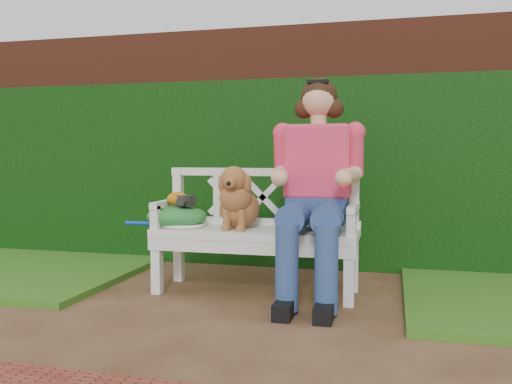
# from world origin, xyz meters

# --- Properties ---
(ground) EXTENTS (60.00, 60.00, 0.00)m
(ground) POSITION_xyz_m (0.00, 0.00, 0.00)
(ground) COLOR #492E18
(brick_wall) EXTENTS (10.00, 0.30, 2.20)m
(brick_wall) POSITION_xyz_m (0.00, 1.90, 1.10)
(brick_wall) COLOR brown
(brick_wall) RESTS_ON ground
(ivy_hedge) EXTENTS (10.00, 0.18, 1.70)m
(ivy_hedge) POSITION_xyz_m (0.00, 1.68, 0.85)
(ivy_hedge) COLOR #15590F
(ivy_hedge) RESTS_ON ground
(garden_bench) EXTENTS (1.65, 0.81, 0.48)m
(garden_bench) POSITION_xyz_m (0.04, 0.68, 0.24)
(garden_bench) COLOR white
(garden_bench) RESTS_ON ground
(seated_woman) EXTENTS (0.78, 0.99, 1.63)m
(seated_woman) POSITION_xyz_m (0.49, 0.66, 0.82)
(seated_woman) COLOR red
(seated_woman) RESTS_ON ground
(dog) EXTENTS (0.34, 0.44, 0.47)m
(dog) POSITION_xyz_m (-0.09, 0.64, 0.71)
(dog) COLOR brown
(dog) RESTS_ON garden_bench
(tennis_racket) EXTENTS (0.70, 0.35, 0.03)m
(tennis_racket) POSITION_xyz_m (-0.56, 0.63, 0.50)
(tennis_racket) COLOR white
(tennis_racket) RESTS_ON garden_bench
(green_bag) EXTENTS (0.50, 0.40, 0.16)m
(green_bag) POSITION_xyz_m (-0.57, 0.63, 0.56)
(green_bag) COLOR #157F2A
(green_bag) RESTS_ON garden_bench
(camera_item) EXTENTS (0.14, 0.12, 0.08)m
(camera_item) POSITION_xyz_m (-0.50, 0.63, 0.68)
(camera_item) COLOR #242424
(camera_item) RESTS_ON green_bag
(baseball_glove) EXTENTS (0.18, 0.14, 0.10)m
(baseball_glove) POSITION_xyz_m (-0.57, 0.65, 0.69)
(baseball_glove) COLOR #C96F08
(baseball_glove) RESTS_ON green_bag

